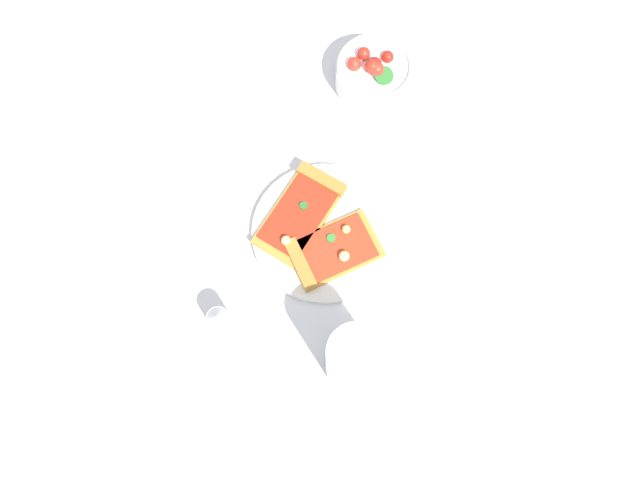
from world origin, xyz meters
TOP-DOWN VIEW (x-y plane):
  - ground_plane at (0.00, 0.00)m, footprint 2.40×2.40m
  - plate at (-0.03, -0.03)m, footprint 0.23×0.23m
  - pizza_slice_near at (-0.08, -0.01)m, footprint 0.11×0.17m
  - pizza_slice_far at (-0.01, -0.06)m, footprint 0.16×0.16m
  - salad_bowl at (-0.05, 0.25)m, footprint 0.13×0.13m
  - soda_glass at (0.08, -0.21)m, footprint 0.08×0.08m
  - pepper_shaker at (-0.12, -0.22)m, footprint 0.03×0.03m

SIDE VIEW (x-z plane):
  - ground_plane at x=0.00m, z-range 0.00..0.00m
  - plate at x=-0.03m, z-range 0.00..0.01m
  - pizza_slice_far at x=-0.01m, z-range 0.01..0.03m
  - pizza_slice_near at x=-0.08m, z-range 0.01..0.03m
  - salad_bowl at x=-0.05m, z-range -0.01..0.07m
  - pepper_shaker at x=-0.12m, z-range 0.00..0.07m
  - soda_glass at x=0.08m, z-range 0.00..0.13m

